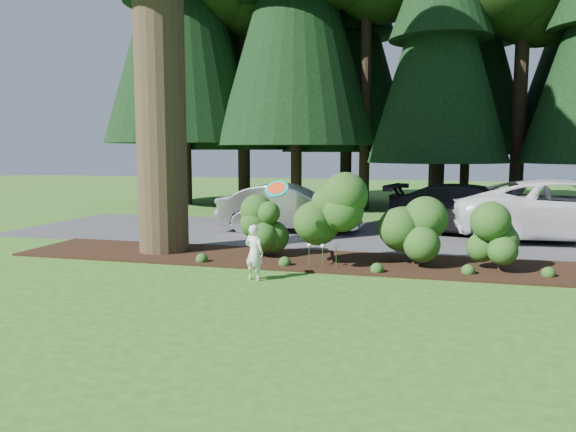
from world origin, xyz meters
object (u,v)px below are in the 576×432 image
object	(u,v)px
car_white_suv	(568,210)
car_silver_wagon	(290,208)
car_dark_suv	(474,210)
frisbee	(277,189)
child	(254,252)

from	to	relation	value
car_white_suv	car_silver_wagon	bearing A→B (deg)	88.67
car_dark_suv	frisbee	xyz separation A→B (m)	(-4.19, -7.02, 1.03)
child	frisbee	size ratio (longest dim) A/B	2.27
car_silver_wagon	child	distance (m)	6.60
car_white_suv	car_dark_suv	world-z (taller)	car_white_suv
frisbee	car_dark_suv	bearing A→B (deg)	59.12
car_silver_wagon	car_dark_suv	size ratio (longest dim) A/B	0.86
car_white_suv	child	distance (m)	9.73
child	frisbee	xyz separation A→B (m)	(0.38, 0.29, 1.26)
car_silver_wagon	car_white_suv	bearing A→B (deg)	-91.14
frisbee	child	bearing A→B (deg)	-143.21
child	car_silver_wagon	bearing A→B (deg)	-65.63
car_silver_wagon	frisbee	xyz separation A→B (m)	(1.38, -6.24, 1.05)
car_silver_wagon	car_dark_suv	world-z (taller)	car_dark_suv
child	frisbee	bearing A→B (deg)	-127.55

